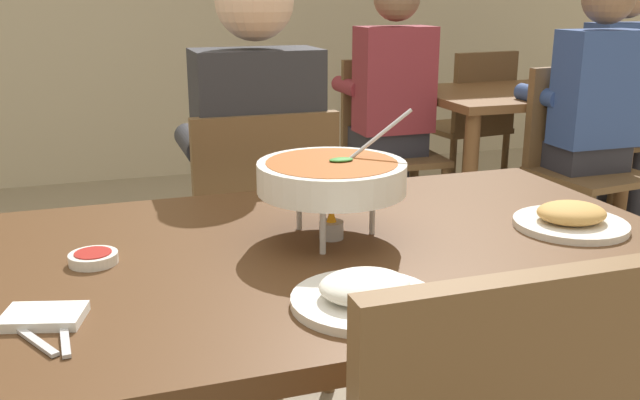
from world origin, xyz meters
TOP-DOWN VIEW (x-y plane):
  - dining_table_main at (0.00, 0.00)m, footprint 1.39×0.88m
  - chair_diner_main at (-0.00, 0.73)m, footprint 0.44×0.44m
  - diner_main at (0.00, 0.76)m, footprint 0.40×0.45m
  - curry_bowl at (-0.01, 0.04)m, footprint 0.33×0.30m
  - rice_plate at (-0.07, -0.28)m, footprint 0.24×0.24m
  - appetizer_plate at (0.50, -0.06)m, footprint 0.24×0.24m
  - sauce_dish at (-0.48, 0.05)m, footprint 0.09×0.09m
  - napkin_folded at (-0.56, -0.18)m, footprint 0.14×0.11m
  - fork_utensil at (-0.58, -0.23)m, footprint 0.09×0.16m
  - spoon_utensil at (-0.53, -0.23)m, footprint 0.02×0.17m
  - dining_table_far at (1.63, 1.87)m, footprint 1.00×0.80m
  - chair_bg_left at (1.64, 1.36)m, footprint 0.49×0.49m
  - chair_bg_middle at (0.97, 1.96)m, footprint 0.46×0.46m
  - chair_bg_right at (2.32, 1.77)m, footprint 0.46×0.46m
  - chair_bg_corner at (1.69, 2.38)m, footprint 0.49×0.49m
  - patron_bg_left at (1.66, 1.33)m, footprint 0.40×0.45m
  - patron_bg_middle at (0.95, 1.90)m, footprint 0.40×0.45m
  - patron_bg_right at (2.26, 1.82)m, footprint 0.40×0.45m

SIDE VIEW (x-z plane):
  - chair_diner_main at x=0.00m, z-range 0.06..0.96m
  - chair_bg_left at x=1.64m, z-range 0.06..0.96m
  - chair_bg_middle at x=0.97m, z-range 0.06..0.96m
  - chair_bg_right at x=2.32m, z-range 0.06..0.96m
  - chair_bg_corner at x=1.69m, z-range 0.06..0.96m
  - dining_table_far at x=1.63m, z-range 0.24..0.98m
  - dining_table_main at x=0.00m, z-range 0.27..1.01m
  - fork_utensil at x=-0.58m, z-range 0.74..0.74m
  - spoon_utensil at x=-0.53m, z-range 0.74..0.74m
  - napkin_folded at x=-0.56m, z-range 0.74..0.75m
  - diner_main at x=0.00m, z-range 0.09..1.40m
  - patron_bg_left at x=1.66m, z-range 0.09..1.40m
  - patron_bg_middle at x=0.95m, z-range 0.09..1.40m
  - patron_bg_right at x=2.26m, z-range 0.09..1.40m
  - sauce_dish at x=-0.48m, z-range 0.74..0.76m
  - rice_plate at x=-0.07m, z-range 0.73..0.78m
  - appetizer_plate at x=0.50m, z-range 0.73..0.78m
  - curry_bowl at x=-0.01m, z-range 0.74..0.99m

